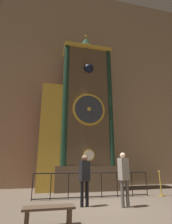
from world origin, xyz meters
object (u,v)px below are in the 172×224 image
Objects in this scene: visitor_far at (124,173)px; visitor_bench at (49,213)px; clock_tower at (80,115)px; stanchion_post at (161,187)px; visitor_near at (85,175)px.

visitor_far reaches higher than visitor_bench.
visitor_far is 1.47× the size of visitor_bench.
clock_tower is at bearing 82.12° from visitor_far.
clock_tower is 6.86m from visitor_bench.
visitor_bench is (-5.01, -2.87, -0.04)m from stanchion_post.
clock_tower reaches higher than visitor_far.
stanchion_post is (3.23, -2.50, -3.84)m from clock_tower.
visitor_near is at bearing 54.19° from visitor_bench.
visitor_near is 1.37m from visitor_far.
visitor_far is at bearing -79.31° from clock_tower.
visitor_far is 2.97m from visitor_bench.
visitor_near is 1.41× the size of visitor_bench.
clock_tower is 5.16m from visitor_far.
stanchion_post is 0.89× the size of visitor_bench.
clock_tower is 9.33× the size of stanchion_post.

